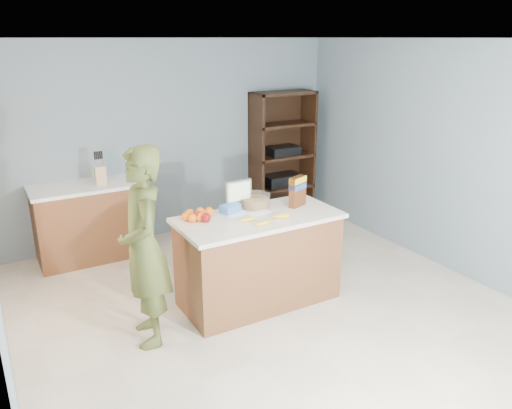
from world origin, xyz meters
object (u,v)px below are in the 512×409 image
counter_peninsula (259,262)px  person (144,248)px  cereal_box (298,189)px  shelving_unit (280,158)px  tv (238,192)px

counter_peninsula → person: 1.23m
person → cereal_box: bearing=103.4°
shelving_unit → cereal_box: (-1.07, -1.99, 0.21)m
counter_peninsula → cereal_box: bearing=7.3°
cereal_box → counter_peninsula: bearing=-172.7°
person → counter_peninsula: bearing=102.6°
tv → counter_peninsula: bearing=-80.6°
shelving_unit → tv: bearing=-132.6°
person → tv: bearing=118.0°
counter_peninsula → tv: 0.72m
shelving_unit → cereal_box: shelving_unit is taller
counter_peninsula → tv: size_ratio=5.53×
counter_peninsula → shelving_unit: size_ratio=0.87×
counter_peninsula → tv: (-0.05, 0.31, 0.64)m
tv → cereal_box: cereal_box is taller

